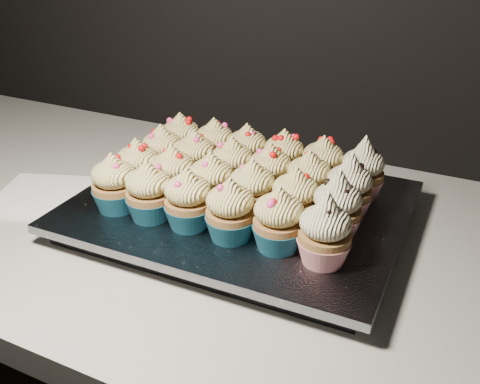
{
  "coord_description": "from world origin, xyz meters",
  "views": [
    {
      "loc": [
        0.1,
        1.11,
        1.3
      ],
      "look_at": [
        -0.19,
        1.7,
        0.95
      ],
      "focal_mm": 40.0,
      "sensor_mm": 36.0,
      "label": 1
    }
  ],
  "objects": [
    {
      "name": "cupcake_19",
      "position": [
        -0.28,
        1.79,
        0.97
      ],
      "size": [
        0.06,
        0.06,
        0.08
      ],
      "color": "#17556C",
      "rests_on": "foil_lining"
    },
    {
      "name": "cupcake_14",
      "position": [
        -0.22,
        1.74,
        0.97
      ],
      "size": [
        0.06,
        0.06,
        0.08
      ],
      "color": "#17556C",
      "rests_on": "foil_lining"
    },
    {
      "name": "cupcake_1",
      "position": [
        -0.28,
        1.61,
        0.97
      ],
      "size": [
        0.06,
        0.06,
        0.08
      ],
      "color": "#17556C",
      "rests_on": "foil_lining"
    },
    {
      "name": "cupcake_0",
      "position": [
        -0.34,
        1.61,
        0.97
      ],
      "size": [
        0.06,
        0.06,
        0.08
      ],
      "color": "#17556C",
      "rests_on": "foil_lining"
    },
    {
      "name": "napkin",
      "position": [
        -0.51,
        1.64,
        0.9
      ],
      "size": [
        0.19,
        0.19,
        0.0
      ],
      "primitive_type": "cube",
      "rotation": [
        0.0,
        0.0,
        0.35
      ],
      "color": "white",
      "rests_on": "worktop"
    },
    {
      "name": "cupcake_12",
      "position": [
        -0.34,
        1.73,
        0.97
      ],
      "size": [
        0.06,
        0.06,
        0.08
      ],
      "color": "#17556C",
      "rests_on": "foil_lining"
    },
    {
      "name": "cupcake_17",
      "position": [
        -0.05,
        1.74,
        0.97
      ],
      "size": [
        0.06,
        0.06,
        0.1
      ],
      "color": "red",
      "rests_on": "foil_lining"
    },
    {
      "name": "cupcake_23",
      "position": [
        -0.05,
        1.8,
        0.97
      ],
      "size": [
        0.06,
        0.06,
        0.1
      ],
      "color": "red",
      "rests_on": "foil_lining"
    },
    {
      "name": "cupcake_5",
      "position": [
        -0.04,
        1.62,
        0.97
      ],
      "size": [
        0.06,
        0.06,
        0.1
      ],
      "color": "red",
      "rests_on": "foil_lining"
    },
    {
      "name": "foil_lining",
      "position": [
        -0.19,
        1.7,
        0.93
      ],
      "size": [
        0.46,
        0.36,
        0.01
      ],
      "primitive_type": "cube",
      "rotation": [
        0.0,
        0.0,
        0.01
      ],
      "color": "silver",
      "rests_on": "baking_tray"
    },
    {
      "name": "cupcake_7",
      "position": [
        -0.28,
        1.67,
        0.97
      ],
      "size": [
        0.06,
        0.06,
        0.08
      ],
      "color": "#17556C",
      "rests_on": "foil_lining"
    },
    {
      "name": "cupcake_3",
      "position": [
        -0.16,
        1.62,
        0.97
      ],
      "size": [
        0.06,
        0.06,
        0.08
      ],
      "color": "#17556C",
      "rests_on": "foil_lining"
    },
    {
      "name": "cupcake_13",
      "position": [
        -0.28,
        1.74,
        0.97
      ],
      "size": [
        0.06,
        0.06,
        0.08
      ],
      "color": "#17556C",
      "rests_on": "foil_lining"
    },
    {
      "name": "cupcake_9",
      "position": [
        -0.16,
        1.68,
        0.97
      ],
      "size": [
        0.06,
        0.06,
        0.08
      ],
      "color": "#17556C",
      "rests_on": "foil_lining"
    },
    {
      "name": "cupcake_18",
      "position": [
        -0.34,
        1.79,
        0.97
      ],
      "size": [
        0.06,
        0.06,
        0.08
      ],
      "color": "#17556C",
      "rests_on": "foil_lining"
    },
    {
      "name": "cupcake_22",
      "position": [
        -0.1,
        1.8,
        0.97
      ],
      "size": [
        0.06,
        0.06,
        0.08
      ],
      "color": "#17556C",
      "rests_on": "foil_lining"
    },
    {
      "name": "worktop",
      "position": [
        0.0,
        1.7,
        0.88
      ],
      "size": [
        2.44,
        0.64,
        0.04
      ],
      "primitive_type": "cube",
      "color": "silver",
      "rests_on": "cabinet"
    },
    {
      "name": "cupcake_20",
      "position": [
        -0.22,
        1.79,
        0.97
      ],
      "size": [
        0.06,
        0.06,
        0.08
      ],
      "color": "#17556C",
      "rests_on": "foil_lining"
    },
    {
      "name": "cupcake_2",
      "position": [
        -0.22,
        1.62,
        0.97
      ],
      "size": [
        0.06,
        0.06,
        0.08
      ],
      "color": "#17556C",
      "rests_on": "foil_lining"
    },
    {
      "name": "cupcake_10",
      "position": [
        -0.1,
        1.68,
        0.97
      ],
      "size": [
        0.06,
        0.06,
        0.08
      ],
      "color": "#17556C",
      "rests_on": "foil_lining"
    },
    {
      "name": "cupcake_16",
      "position": [
        -0.1,
        1.74,
        0.97
      ],
      "size": [
        0.06,
        0.06,
        0.08
      ],
      "color": "#17556C",
      "rests_on": "foil_lining"
    },
    {
      "name": "cupcake_8",
      "position": [
        -0.22,
        1.67,
        0.97
      ],
      "size": [
        0.06,
        0.06,
        0.08
      ],
      "color": "#17556C",
      "rests_on": "foil_lining"
    },
    {
      "name": "cupcake_21",
      "position": [
        -0.16,
        1.8,
        0.97
      ],
      "size": [
        0.06,
        0.06,
        0.08
      ],
      "color": "#17556C",
      "rests_on": "foil_lining"
    },
    {
      "name": "cupcake_6",
      "position": [
        -0.34,
        1.67,
        0.97
      ],
      "size": [
        0.06,
        0.06,
        0.08
      ],
      "color": "#17556C",
      "rests_on": "foil_lining"
    },
    {
      "name": "cupcake_15",
      "position": [
        -0.16,
        1.74,
        0.97
      ],
      "size": [
        0.06,
        0.06,
        0.08
      ],
      "color": "#17556C",
      "rests_on": "foil_lining"
    },
    {
      "name": "cupcake_4",
      "position": [
        -0.1,
        1.62,
        0.97
      ],
      "size": [
        0.06,
        0.06,
        0.08
      ],
      "color": "#17556C",
      "rests_on": "foil_lining"
    },
    {
      "name": "baking_tray",
      "position": [
        -0.19,
        1.7,
        0.91
      ],
      "size": [
        0.42,
        0.33,
        0.02
      ],
      "primitive_type": "cube",
      "rotation": [
        0.0,
        0.0,
        0.01
      ],
      "color": "black",
      "rests_on": "worktop"
    },
    {
      "name": "cupcake_11",
      "position": [
        -0.05,
        1.68,
        0.97
      ],
      "size": [
        0.06,
        0.06,
        0.1
      ],
      "color": "red",
      "rests_on": "foil_lining"
    }
  ]
}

